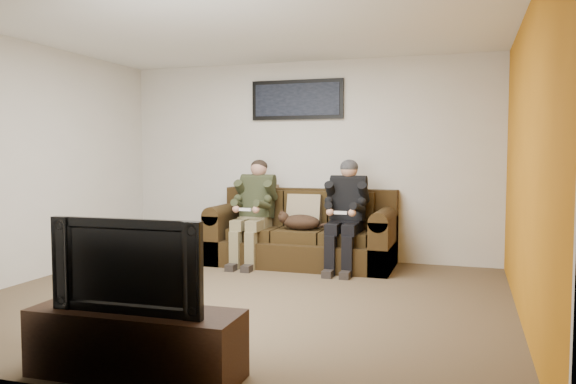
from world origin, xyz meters
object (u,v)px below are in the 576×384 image
(framed_poster, at_px, (297,100))
(television, at_px, (134,264))
(sofa, at_px, (303,236))
(tv_stand, at_px, (136,343))
(cat, at_px, (300,222))
(person_left, at_px, (254,205))
(person_right, at_px, (346,208))

(framed_poster, bearing_deg, television, -87.12)
(sofa, relative_size, television, 2.26)
(sofa, xyz_separation_m, tv_stand, (0.01, -3.78, -0.14))
(cat, distance_m, tv_stand, 3.59)
(cat, height_order, television, television)
(cat, distance_m, framed_poster, 1.67)
(sofa, bearing_deg, cat, -85.73)
(framed_poster, height_order, tv_stand, framed_poster)
(person_left, relative_size, person_right, 0.99)
(person_left, relative_size, television, 1.30)
(person_left, height_order, framed_poster, framed_poster)
(sofa, bearing_deg, framed_poster, 117.48)
(person_left, height_order, person_right, person_right)
(sofa, distance_m, tv_stand, 3.78)
(person_right, relative_size, cat, 2.01)
(person_left, bearing_deg, framed_poster, 56.01)
(sofa, xyz_separation_m, person_left, (-0.59, -0.19, 0.39))
(tv_stand, distance_m, television, 0.50)
(sofa, xyz_separation_m, framed_poster, (-0.20, 0.38, 1.75))
(person_left, distance_m, tv_stand, 3.68)
(tv_stand, bearing_deg, person_right, 79.55)
(framed_poster, bearing_deg, sofa, -62.52)
(person_right, relative_size, television, 1.31)
(person_right, bearing_deg, sofa, 162.01)
(television, bearing_deg, framed_poster, 91.59)
(person_right, height_order, cat, person_right)
(framed_poster, distance_m, tv_stand, 4.58)
(sofa, height_order, cat, sofa)
(sofa, bearing_deg, person_left, -161.98)
(cat, distance_m, television, 3.57)
(cat, relative_size, tv_stand, 0.49)
(person_right, bearing_deg, framed_poster, 143.87)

